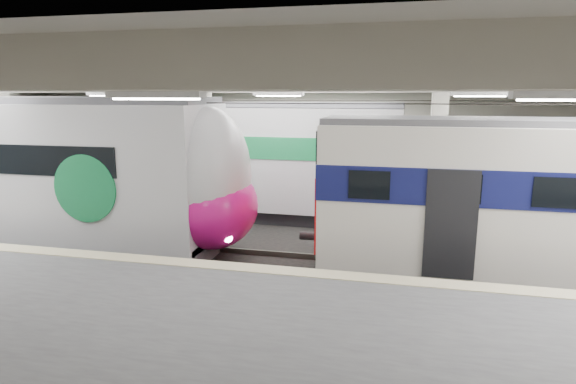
# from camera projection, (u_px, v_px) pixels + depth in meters

# --- Properties ---
(station_hall) EXTENTS (36.00, 24.00, 5.75)m
(station_hall) POSITION_uv_depth(u_px,v_px,m) (243.00, 164.00, 11.99)
(station_hall) COLOR black
(station_hall) RESTS_ON ground
(modern_emu) EXTENTS (15.29, 3.15, 4.86)m
(modern_emu) POSITION_uv_depth(u_px,v_px,m) (46.00, 176.00, 15.39)
(modern_emu) COLOR silver
(modern_emu) RESTS_ON ground
(far_train) EXTENTS (14.56, 3.24, 4.61)m
(far_train) POSITION_uv_depth(u_px,v_px,m) (222.00, 157.00, 19.79)
(far_train) COLOR silver
(far_train) RESTS_ON ground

